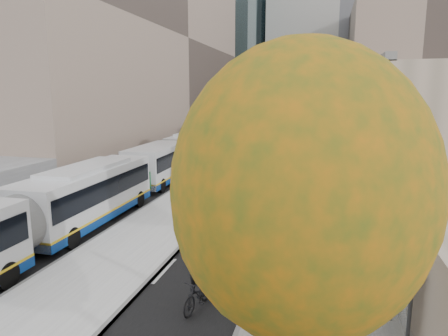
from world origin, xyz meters
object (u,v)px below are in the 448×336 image
(bus_near, at_px, (38,216))
(distant_car, at_px, (220,150))
(bus_far, at_px, (180,153))
(cyclist, at_px, (198,284))
(bus_shelter, at_px, (381,243))

(bus_near, xyz_separation_m, distant_car, (0.49, 27.98, -0.91))
(bus_far, distance_m, cyclist, 22.52)
(bus_near, distance_m, distant_car, 27.99)
(cyclist, relative_size, distant_car, 0.59)
(distant_car, bearing_deg, bus_shelter, -48.15)
(bus_far, bearing_deg, cyclist, -70.11)
(bus_shelter, bearing_deg, bus_near, 173.29)
(bus_near, distance_m, bus_far, 18.19)
(bus_near, xyz_separation_m, bus_far, (-0.40, 18.18, 0.02))
(cyclist, bearing_deg, distant_car, 114.96)
(bus_far, height_order, cyclist, bus_far)
(bus_near, relative_size, cyclist, 7.69)
(bus_far, bearing_deg, distant_car, 83.20)
(distant_car, bearing_deg, cyclist, -57.91)
(bus_near, relative_size, distant_car, 4.54)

